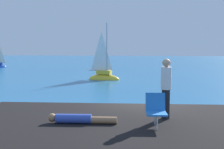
{
  "coord_description": "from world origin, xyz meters",
  "views": [
    {
      "loc": [
        0.09,
        -10.11,
        3.05
      ],
      "look_at": [
        -2.66,
        11.95,
        0.8
      ],
      "focal_mm": 44.92,
      "sensor_mm": 36.0,
      "label": 1
    }
  ],
  "objects": [
    {
      "name": "beach_chair",
      "position": [
        0.32,
        -3.32,
        1.54
      ],
      "size": [
        0.53,
        0.63,
        0.8
      ],
      "rotation": [
        0.0,
        0.0,
        4.79
      ],
      "color": "blue",
      "rests_on": "shore_ledge"
    },
    {
      "name": "shore_ledge",
      "position": [
        -0.96,
        -3.03,
        0.55
      ],
      "size": [
        8.01,
        5.09,
        1.1
      ],
      "primitive_type": "cube",
      "rotation": [
        0.0,
        0.0,
        0.06
      ],
      "color": "black",
      "rests_on": "ground"
    },
    {
      "name": "boulder_inland",
      "position": [
        -2.01,
        -0.63,
        0.0
      ],
      "size": [
        0.75,
        0.92,
        0.56
      ],
      "primitive_type": "cube",
      "rotation": [
        -0.04,
        0.16,
        1.36
      ],
      "color": "black",
      "rests_on": "ground"
    },
    {
      "name": "sailboat_near",
      "position": [
        -3.8,
        15.11,
        0.31
      ],
      "size": [
        3.1,
        1.58,
        5.65
      ],
      "rotation": [
        0.0,
        0.0,
        6.09
      ],
      "color": "yellow",
      "rests_on": "ground"
    },
    {
      "name": "person_standing",
      "position": [
        0.61,
        -2.56,
        1.96
      ],
      "size": [
        0.28,
        0.28,
        1.62
      ],
      "rotation": [
        0.0,
        0.0,
        0.86
      ],
      "color": "black",
      "rests_on": "shore_ledge"
    },
    {
      "name": "person_sunbather",
      "position": [
        -1.6,
        -3.32,
        1.21
      ],
      "size": [
        1.76,
        0.32,
        0.25
      ],
      "rotation": [
        0.0,
        0.0,
        0.07
      ],
      "color": "#334CB2",
      "rests_on": "shore_ledge"
    },
    {
      "name": "boulder_seaward",
      "position": [
        0.58,
        -0.93,
        0.0
      ],
      "size": [
        1.46,
        1.31,
        0.86
      ],
      "primitive_type": "cube",
      "rotation": [
        -0.14,
        -0.05,
        0.24
      ],
      "color": "black",
      "rests_on": "ground"
    },
    {
      "name": "ground_plane",
      "position": [
        0.0,
        0.0,
        0.0
      ],
      "size": [
        160.0,
        160.0,
        0.0
      ],
      "primitive_type": "plane",
      "color": "#236093"
    }
  ]
}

